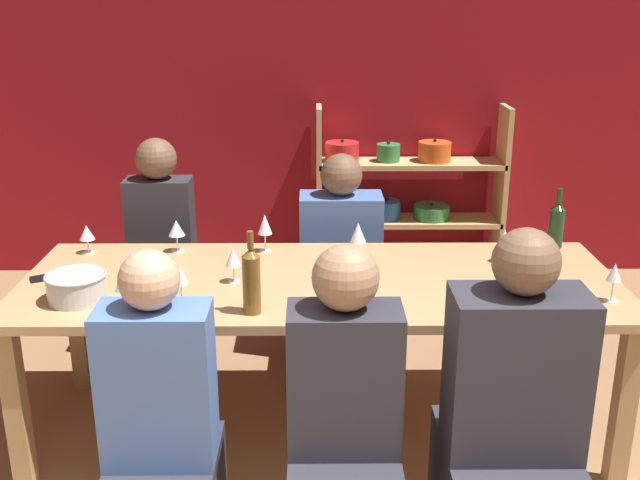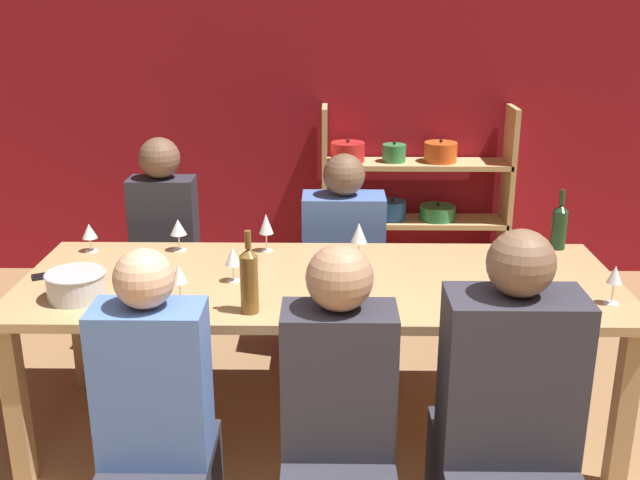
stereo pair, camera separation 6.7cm
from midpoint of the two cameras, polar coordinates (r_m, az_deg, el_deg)
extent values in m
cube|color=maroon|center=(5.37, -1.37, 11.43)|extent=(8.80, 0.06, 2.70)
cube|color=tan|center=(5.31, -0.44, 3.42)|extent=(0.04, 0.30, 1.26)
cube|color=tan|center=(5.46, 13.23, 3.36)|extent=(0.04, 0.30, 1.26)
cube|color=tan|center=(5.54, 6.27, -2.69)|extent=(1.29, 0.30, 0.04)
cylinder|color=red|center=(5.47, 1.26, -1.92)|extent=(0.24, 0.24, 0.13)
sphere|color=black|center=(5.45, 1.27, -1.16)|extent=(0.02, 0.02, 0.02)
cylinder|color=black|center=(5.50, 4.62, -2.05)|extent=(0.17, 0.17, 0.10)
sphere|color=black|center=(5.48, 4.64, -1.45)|extent=(0.02, 0.02, 0.02)
cylinder|color=red|center=(5.53, 7.95, -1.94)|extent=(0.24, 0.24, 0.12)
sphere|color=black|center=(5.51, 7.98, -1.25)|extent=(0.02, 0.02, 0.02)
cylinder|color=black|center=(5.59, 11.22, -1.96)|extent=(0.20, 0.20, 0.11)
sphere|color=black|center=(5.57, 11.26, -1.33)|extent=(0.02, 0.02, 0.02)
cube|color=tan|center=(5.40, 6.42, 1.45)|extent=(1.29, 0.30, 0.04)
cylinder|color=#235BAD|center=(5.35, 1.29, 2.18)|extent=(0.18, 0.18, 0.11)
sphere|color=black|center=(5.33, 1.30, 2.85)|extent=(0.02, 0.02, 0.02)
cylinder|color=#235BAD|center=(5.36, 4.74, 2.32)|extent=(0.20, 0.20, 0.13)
sphere|color=black|center=(5.34, 4.76, 3.14)|extent=(0.02, 0.02, 0.02)
cylinder|color=#338447|center=(5.40, 8.14, 2.13)|extent=(0.26, 0.26, 0.10)
sphere|color=black|center=(5.39, 8.17, 2.75)|extent=(0.02, 0.02, 0.02)
cube|color=tan|center=(5.30, 6.58, 5.79)|extent=(1.29, 0.30, 0.04)
cylinder|color=red|center=(5.24, 1.33, 6.73)|extent=(0.23, 0.23, 0.13)
sphere|color=black|center=(5.22, 1.33, 7.58)|extent=(0.02, 0.02, 0.02)
cylinder|color=#338447|center=(5.26, 4.86, 6.64)|extent=(0.16, 0.16, 0.12)
sphere|color=black|center=(5.25, 4.88, 7.42)|extent=(0.02, 0.02, 0.02)
cylinder|color=#E0561E|center=(5.30, 8.36, 6.68)|extent=(0.23, 0.23, 0.14)
sphere|color=black|center=(5.28, 8.40, 7.53)|extent=(0.02, 0.02, 0.02)
cube|color=tan|center=(3.37, -0.56, -3.28)|extent=(2.68, 1.00, 0.04)
cube|color=tan|center=(3.41, -22.67, -11.81)|extent=(0.08, 0.08, 0.74)
cube|color=tan|center=(3.41, 21.61, -11.73)|extent=(0.08, 0.08, 0.74)
cube|color=tan|center=(4.11, -18.45, -6.04)|extent=(0.08, 0.08, 0.74)
cube|color=tan|center=(4.11, 17.41, -5.96)|extent=(0.08, 0.08, 0.74)
cylinder|color=#B7BABC|center=(3.29, -18.62, -3.45)|extent=(0.24, 0.24, 0.11)
torus|color=#B7BABC|center=(3.27, -18.71, -2.57)|extent=(0.25, 0.25, 0.01)
cylinder|color=brown|center=(2.99, -5.87, -3.43)|extent=(0.07, 0.07, 0.24)
cone|color=brown|center=(2.94, -5.96, -0.97)|extent=(0.07, 0.07, 0.03)
cylinder|color=brown|center=(2.92, -5.99, 0.00)|extent=(0.03, 0.03, 0.07)
cylinder|color=#19381E|center=(3.92, 17.08, 0.85)|extent=(0.07, 0.07, 0.20)
cone|color=#19381E|center=(3.89, 17.23, 2.46)|extent=(0.07, 0.07, 0.03)
cylinder|color=#19381E|center=(3.87, 17.31, 3.22)|extent=(0.03, 0.03, 0.07)
cylinder|color=white|center=(3.15, -15.10, -5.15)|extent=(0.06, 0.06, 0.00)
cylinder|color=white|center=(3.13, -15.16, -4.41)|extent=(0.01, 0.01, 0.08)
cone|color=white|center=(3.10, -15.31, -2.85)|extent=(0.08, 0.08, 0.10)
cylinder|color=white|center=(3.87, -17.68, -0.91)|extent=(0.07, 0.07, 0.00)
cylinder|color=white|center=(3.86, -17.73, -0.42)|extent=(0.01, 0.01, 0.07)
cone|color=white|center=(3.84, -17.83, 0.55)|extent=(0.08, 0.08, 0.07)
cylinder|color=beige|center=(3.85, -17.80, 0.30)|extent=(0.04, 0.04, 0.03)
cylinder|color=white|center=(3.78, -11.28, -0.82)|extent=(0.07, 0.07, 0.00)
cylinder|color=white|center=(3.77, -11.32, -0.23)|extent=(0.01, 0.01, 0.08)
cone|color=white|center=(3.75, -11.39, 0.91)|extent=(0.08, 0.08, 0.08)
cylinder|color=white|center=(3.12, 1.01, -4.69)|extent=(0.06, 0.06, 0.00)
cylinder|color=white|center=(3.11, 1.01, -3.99)|extent=(0.01, 0.01, 0.08)
cone|color=white|center=(3.07, 1.02, -2.49)|extent=(0.07, 0.07, 0.09)
cylinder|color=beige|center=(3.08, 1.02, -2.91)|extent=(0.04, 0.04, 0.04)
cylinder|color=white|center=(3.19, 14.48, -4.82)|extent=(0.06, 0.06, 0.00)
cylinder|color=white|center=(3.17, 14.54, -4.08)|extent=(0.01, 0.01, 0.09)
cone|color=white|center=(3.14, 14.66, -2.64)|extent=(0.07, 0.07, 0.08)
cylinder|color=beige|center=(3.14, 14.63, -3.00)|extent=(0.04, 0.04, 0.03)
cylinder|color=white|center=(3.72, -4.69, -0.84)|extent=(0.06, 0.06, 0.00)
cylinder|color=white|center=(3.71, -4.71, -0.16)|extent=(0.01, 0.01, 0.09)
cone|color=white|center=(3.68, -4.75, 1.22)|extent=(0.07, 0.07, 0.10)
cylinder|color=beige|center=(3.69, -4.74, 0.84)|extent=(0.04, 0.04, 0.04)
cylinder|color=white|center=(3.63, 2.36, -1.30)|extent=(0.07, 0.07, 0.00)
cylinder|color=white|center=(3.62, 2.37, -0.72)|extent=(0.01, 0.01, 0.07)
cone|color=white|center=(3.59, 2.38, 0.58)|extent=(0.08, 0.08, 0.10)
cylinder|color=white|center=(3.34, 20.74, -4.36)|extent=(0.06, 0.06, 0.00)
cylinder|color=white|center=(3.32, 20.83, -3.63)|extent=(0.01, 0.01, 0.09)
cone|color=white|center=(3.30, 21.00, -2.30)|extent=(0.06, 0.06, 0.08)
cylinder|color=beige|center=(3.30, 20.96, -2.61)|extent=(0.03, 0.03, 0.03)
cylinder|color=white|center=(3.67, 13.22, -1.60)|extent=(0.07, 0.07, 0.00)
cylinder|color=white|center=(3.65, 13.27, -0.94)|extent=(0.01, 0.01, 0.09)
cone|color=white|center=(3.63, 13.36, 0.25)|extent=(0.06, 0.06, 0.08)
cylinder|color=beige|center=(3.63, 13.34, -0.03)|extent=(0.03, 0.03, 0.03)
cylinder|color=white|center=(3.18, -11.08, -4.59)|extent=(0.06, 0.06, 0.00)
cylinder|color=white|center=(3.17, -11.12, -3.92)|extent=(0.01, 0.01, 0.08)
cone|color=white|center=(3.14, -11.21, -2.61)|extent=(0.07, 0.07, 0.08)
cylinder|color=beige|center=(3.14, -11.19, -2.95)|extent=(0.04, 0.04, 0.03)
cylinder|color=white|center=(3.35, -7.13, -3.15)|extent=(0.06, 0.06, 0.00)
cylinder|color=white|center=(3.34, -7.16, -2.54)|extent=(0.01, 0.01, 0.07)
cone|color=white|center=(3.31, -7.21, -1.29)|extent=(0.07, 0.07, 0.08)
cylinder|color=beige|center=(3.32, -7.20, -1.62)|extent=(0.04, 0.04, 0.03)
cube|color=black|center=(3.59, -20.53, -2.67)|extent=(0.17, 0.13, 0.01)
cube|color=#2D2D38|center=(2.66, 13.98, -9.85)|extent=(0.46, 0.25, 0.59)
sphere|color=brown|center=(2.49, 14.70, -1.62)|extent=(0.22, 0.22, 0.22)
cube|color=#2D2D38|center=(4.34, 1.09, -5.86)|extent=(0.45, 0.57, 0.44)
cube|color=#4C70B7|center=(4.17, 1.13, 0.07)|extent=(0.45, 0.25, 0.51)
sphere|color=brown|center=(4.07, 1.16, 5.00)|extent=(0.23, 0.23, 0.23)
cube|color=#4C70B7|center=(2.68, -13.00, -10.76)|extent=(0.38, 0.21, 0.58)
sphere|color=tan|center=(2.51, -13.64, -2.98)|extent=(0.20, 0.20, 0.20)
cube|color=#2D2D38|center=(4.40, -12.01, -5.57)|extent=(0.36, 0.45, 0.49)
cube|color=#2D2D38|center=(4.22, -12.48, 0.91)|extent=(0.36, 0.20, 0.55)
sphere|color=brown|center=(4.12, -12.85, 6.06)|extent=(0.22, 0.22, 0.22)
cube|color=#2D2D38|center=(2.62, 1.13, -10.59)|extent=(0.39, 0.22, 0.53)
sphere|color=#9E7556|center=(2.45, 1.18, -2.89)|extent=(0.23, 0.23, 0.23)
camera|label=1|loc=(0.03, -90.56, -0.19)|focal=42.00mm
camera|label=2|loc=(0.03, 89.44, 0.19)|focal=42.00mm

